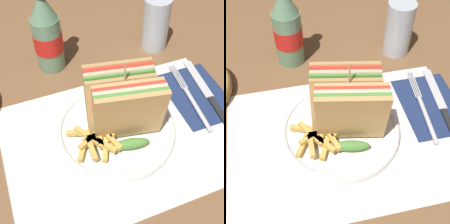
# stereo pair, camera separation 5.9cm
# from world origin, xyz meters

# --- Properties ---
(ground_plane) EXTENTS (4.00, 4.00, 0.00)m
(ground_plane) POSITION_xyz_m (0.00, 0.00, 0.00)
(ground_plane) COLOR brown
(placemat) EXTENTS (0.46, 0.32, 0.00)m
(placemat) POSITION_xyz_m (0.03, -0.02, 0.00)
(placemat) COLOR silver
(placemat) RESTS_ON ground_plane
(plate_main) EXTENTS (0.23, 0.23, 0.02)m
(plate_main) POSITION_xyz_m (0.02, -0.01, 0.01)
(plate_main) COLOR white
(plate_main) RESTS_ON ground_plane
(club_sandwich) EXTENTS (0.14, 0.13, 0.16)m
(club_sandwich) POSITION_xyz_m (0.04, -0.01, 0.08)
(club_sandwich) COLOR tan
(club_sandwich) RESTS_ON plate_main
(fries_pile) EXTENTS (0.09, 0.10, 0.02)m
(fries_pile) POSITION_xyz_m (-0.02, -0.03, 0.03)
(fries_pile) COLOR gold
(fries_pile) RESTS_ON plate_main
(napkin) EXTENTS (0.12, 0.17, 0.00)m
(napkin) POSITION_xyz_m (0.22, 0.02, 0.00)
(napkin) COLOR navy
(napkin) RESTS_ON ground_plane
(fork) EXTENTS (0.03, 0.20, 0.01)m
(fork) POSITION_xyz_m (0.20, 0.00, 0.01)
(fork) COLOR silver
(fork) RESTS_ON napkin
(knife) EXTENTS (0.03, 0.20, 0.00)m
(knife) POSITION_xyz_m (0.25, 0.02, 0.01)
(knife) COLOR black
(knife) RESTS_ON napkin
(coke_bottle_near) EXTENTS (0.06, 0.06, 0.21)m
(coke_bottle_near) POSITION_xyz_m (-0.04, 0.23, 0.09)
(coke_bottle_near) COLOR slate
(coke_bottle_near) RESTS_ON ground_plane
(glass_near) EXTENTS (0.06, 0.06, 0.13)m
(glass_near) POSITION_xyz_m (0.21, 0.21, 0.06)
(glass_near) COLOR silver
(glass_near) RESTS_ON ground_plane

